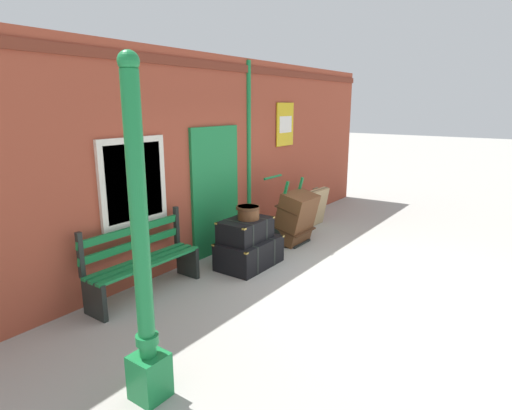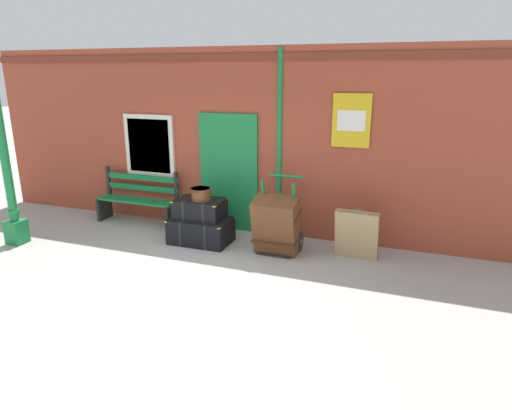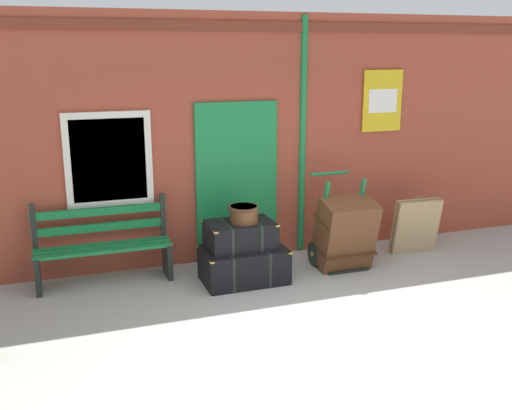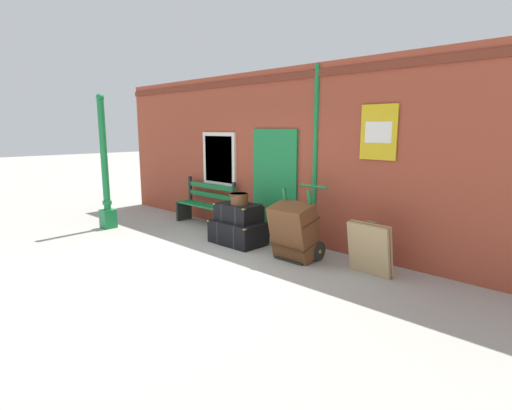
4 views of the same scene
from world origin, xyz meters
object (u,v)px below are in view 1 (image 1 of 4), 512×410
at_px(platform_bench, 142,262).
at_px(large_brown_trunk, 296,217).
at_px(lamp_post, 143,282).
at_px(steamer_trunk_base, 249,253).
at_px(steamer_trunk_middle, 246,230).
at_px(porters_trolley, 287,227).
at_px(round_hatbox, 248,212).
at_px(suitcase_olive, 315,207).

relative_size(platform_bench, large_brown_trunk, 1.67).
distance_m(lamp_post, steamer_trunk_base, 3.22).
distance_m(platform_bench, steamer_trunk_base, 1.71).
bearing_deg(steamer_trunk_middle, porters_trolley, 4.21).
relative_size(round_hatbox, porters_trolley, 0.31).
bearing_deg(lamp_post, platform_bench, 51.83).
xyz_separation_m(lamp_post, platform_bench, (1.30, 1.65, -0.61)).
height_order(round_hatbox, suitcase_olive, round_hatbox).
xyz_separation_m(lamp_post, round_hatbox, (2.91, 1.13, -0.20)).
height_order(steamer_trunk_base, steamer_trunk_middle, steamer_trunk_middle).
height_order(steamer_trunk_middle, suitcase_olive, suitcase_olive).
bearing_deg(suitcase_olive, steamer_trunk_base, -175.17).
distance_m(steamer_trunk_middle, suitcase_olive, 2.60).
bearing_deg(large_brown_trunk, suitcase_olive, 11.43).
bearing_deg(lamp_post, steamer_trunk_middle, 21.93).
distance_m(platform_bench, large_brown_trunk, 3.01).
xyz_separation_m(platform_bench, steamer_trunk_base, (1.60, -0.55, -0.23)).
height_order(porters_trolley, large_brown_trunk, porters_trolley).
relative_size(steamer_trunk_base, suitcase_olive, 1.27).
height_order(platform_bench, steamer_trunk_base, platform_bench).
bearing_deg(steamer_trunk_middle, lamp_post, -158.07).
bearing_deg(lamp_post, porters_trolley, 16.49).
bearing_deg(platform_bench, large_brown_trunk, -11.01).
xyz_separation_m(steamer_trunk_base, round_hatbox, (0.01, 0.02, 0.65)).
bearing_deg(steamer_trunk_base, large_brown_trunk, -1.21).
distance_m(round_hatbox, suitcase_olive, 2.60).
xyz_separation_m(steamer_trunk_base, suitcase_olive, (2.56, 0.22, 0.18)).
bearing_deg(round_hatbox, porters_trolley, 5.37).
bearing_deg(steamer_trunk_base, platform_bench, 161.20).
height_order(steamer_trunk_middle, round_hatbox, round_hatbox).
relative_size(steamer_trunk_base, large_brown_trunk, 1.06).
bearing_deg(suitcase_olive, large_brown_trunk, -168.57).
height_order(steamer_trunk_base, porters_trolley, porters_trolley).
bearing_deg(steamer_trunk_base, steamer_trunk_middle, 120.54).
bearing_deg(platform_bench, suitcase_olive, -4.52).
xyz_separation_m(platform_bench, large_brown_trunk, (2.95, -0.57, 0.03)).
height_order(platform_bench, suitcase_olive, platform_bench).
relative_size(lamp_post, platform_bench, 1.76).
xyz_separation_m(porters_trolley, suitcase_olive, (1.21, 0.07, 0.12)).
relative_size(large_brown_trunk, suitcase_olive, 1.20).
distance_m(lamp_post, steamer_trunk_middle, 3.14).
height_order(lamp_post, steamer_trunk_middle, lamp_post).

